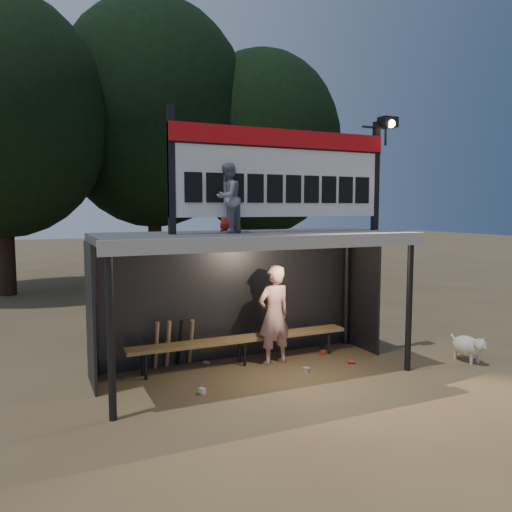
{
  "coord_description": "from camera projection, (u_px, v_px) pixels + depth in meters",
  "views": [
    {
      "loc": [
        -3.26,
        -7.28,
        2.71
      ],
      "look_at": [
        0.2,
        0.4,
        1.9
      ],
      "focal_mm": 35.0,
      "sensor_mm": 36.0,
      "label": 1
    }
  ],
  "objects": [
    {
      "name": "tree_right",
      "position": [
        262.0,
        144.0,
        19.27
      ],
      "size": [
        6.08,
        6.08,
        8.72
      ],
      "color": "black",
      "rests_on": "ground"
    },
    {
      "name": "child_a",
      "position": [
        227.0,
        198.0,
        7.65
      ],
      "size": [
        0.67,
        0.65,
        1.08
      ],
      "primitive_type": "imported",
      "rotation": [
        0.0,
        0.0,
        3.82
      ],
      "color": "gray",
      "rests_on": "dugout_shelter"
    },
    {
      "name": "tree_left",
      "position": [
        0.0,
        115.0,
        15.11
      ],
      "size": [
        6.46,
        6.46,
        9.27
      ],
      "color": "black",
      "rests_on": "ground"
    },
    {
      "name": "dog",
      "position": [
        469.0,
        346.0,
        8.81
      ],
      "size": [
        0.36,
        0.81,
        0.49
      ],
      "color": "silver",
      "rests_on": "ground"
    },
    {
      "name": "dugout_shelter",
      "position": [
        249.0,
        261.0,
        8.24
      ],
      "size": [
        5.1,
        2.08,
        2.32
      ],
      "color": "#404043",
      "rests_on": "ground"
    },
    {
      "name": "child_b",
      "position": [
        229.0,
        203.0,
        8.16
      ],
      "size": [
        0.47,
        0.31,
        0.96
      ],
      "primitive_type": "imported",
      "rotation": [
        0.0,
        0.0,
        3.16
      ],
      "color": "maroon",
      "rests_on": "dugout_shelter"
    },
    {
      "name": "player",
      "position": [
        274.0,
        315.0,
        8.64
      ],
      "size": [
        0.68,
        0.5,
        1.73
      ],
      "primitive_type": "imported",
      "rotation": [
        0.0,
        0.0,
        3.28
      ],
      "color": "silver",
      "rests_on": "ground"
    },
    {
      "name": "bench",
      "position": [
        242.0,
        340.0,
        8.65
      ],
      "size": [
        4.0,
        0.35,
        0.48
      ],
      "color": "olive",
      "rests_on": "ground"
    },
    {
      "name": "tree_mid",
      "position": [
        153.0,
        115.0,
        18.45
      ],
      "size": [
        7.22,
        7.22,
        10.36
      ],
      "color": "black",
      "rests_on": "ground"
    },
    {
      "name": "scoreboard_assembly",
      "position": [
        286.0,
        170.0,
        8.1
      ],
      "size": [
        4.1,
        0.27,
        1.99
      ],
      "color": "black",
      "rests_on": "dugout_shelter"
    },
    {
      "name": "ground",
      "position": [
        255.0,
        373.0,
        8.2
      ],
      "size": [
        80.0,
        80.0,
        0.0
      ],
      "primitive_type": "plane",
      "color": "brown",
      "rests_on": "ground"
    },
    {
      "name": "litter",
      "position": [
        281.0,
        367.0,
        8.43
      ],
      "size": [
        2.92,
        1.38,
        0.08
      ],
      "color": "#AF2C1E",
      "rests_on": "ground"
    },
    {
      "name": "bats",
      "position": [
        174.0,
        343.0,
        8.44
      ],
      "size": [
        0.68,
        0.35,
        0.84
      ],
      "color": "#9B7248",
      "rests_on": "ground"
    }
  ]
}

